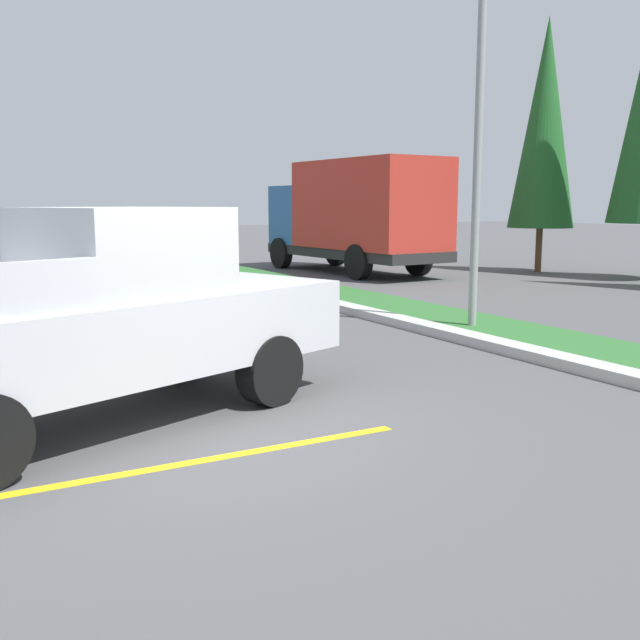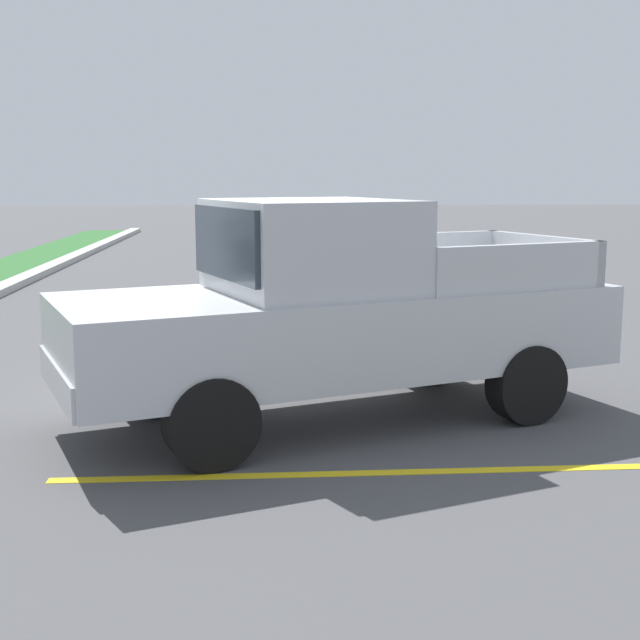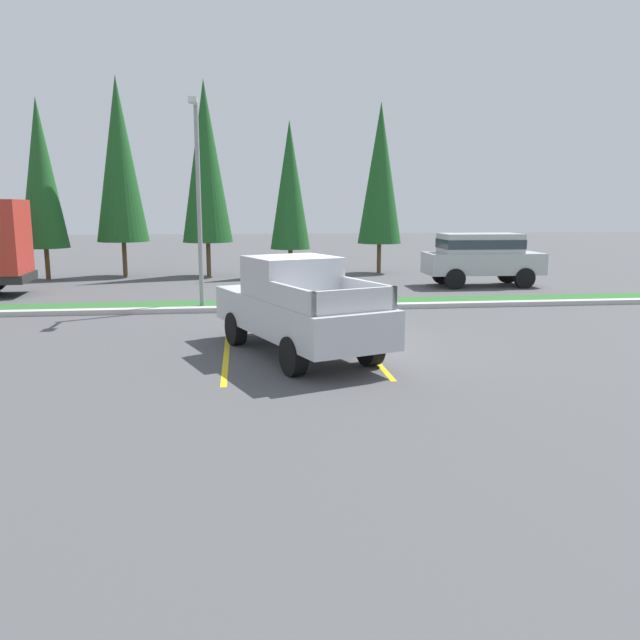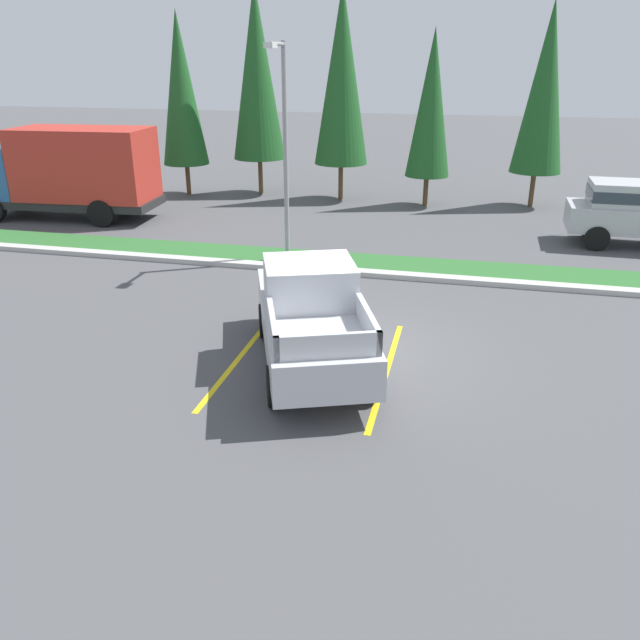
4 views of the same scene
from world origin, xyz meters
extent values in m
plane|color=#4C4C4F|center=(0.00, 0.00, 0.00)|extent=(120.00, 120.00, 0.00)
cube|color=yellow|center=(-2.19, -0.92, 0.00)|extent=(0.12, 4.80, 0.01)
cube|color=yellow|center=(0.91, -0.92, 0.00)|extent=(0.12, 4.80, 0.01)
cube|color=#B2B2AD|center=(0.00, 5.00, 0.07)|extent=(56.00, 0.40, 0.15)
cube|color=#2D662D|center=(0.00, 6.10, 0.03)|extent=(56.00, 1.80, 0.06)
cylinder|color=black|center=(-1.99, 0.23, 0.38)|extent=(0.53, 0.81, 0.76)
cylinder|color=black|center=(-0.40, 0.83, 0.38)|extent=(0.53, 0.81, 0.76)
cylinder|color=black|center=(-0.89, -2.67, 0.38)|extent=(0.53, 0.81, 0.76)
cylinder|color=black|center=(0.70, -2.07, 0.38)|extent=(0.53, 0.81, 0.76)
cube|color=silver|center=(-0.64, -0.92, 0.88)|extent=(3.62, 5.54, 0.76)
cube|color=silver|center=(-0.75, -0.64, 1.68)|extent=(2.21, 2.12, 0.84)
cube|color=#2D3842|center=(-1.04, 0.13, 1.73)|extent=(1.54, 0.63, 0.63)
cube|color=silver|center=(-0.92, -2.57, 1.48)|extent=(0.77, 1.81, 0.44)
cube|color=silver|center=(0.67, -1.97, 1.48)|extent=(0.77, 1.81, 0.44)
cube|color=silver|center=(0.19, -3.12, 1.48)|extent=(1.72, 0.73, 0.44)
cube|color=silver|center=(-1.54, 1.47, 0.64)|extent=(1.74, 0.79, 0.28)
cylinder|color=black|center=(9.19, 10.92, 0.40)|extent=(0.80, 0.28, 0.80)
cylinder|color=black|center=(9.16, 9.22, 0.40)|extent=(0.80, 0.28, 0.80)
cylinder|color=black|center=(6.39, 10.98, 0.40)|extent=(0.80, 0.28, 0.80)
cylinder|color=black|center=(6.36, 9.28, 0.40)|extent=(0.80, 0.28, 0.80)
cube|color=#B2B2B7|center=(7.77, 10.10, 0.92)|extent=(4.63, 1.93, 0.84)
cube|color=#B2B2B7|center=(7.62, 10.10, 1.72)|extent=(3.13, 1.74, 0.76)
cube|color=#2D3842|center=(7.62, 10.10, 1.70)|extent=(3.17, 1.78, 0.36)
cylinder|color=gray|center=(-3.08, 5.90, 3.13)|extent=(0.14, 0.14, 6.26)
cylinder|color=gray|center=(-3.08, 5.30, 6.16)|extent=(0.10, 1.20, 0.10)
cube|color=silver|center=(-3.08, 4.70, 6.12)|extent=(0.24, 0.44, 0.14)
cylinder|color=brown|center=(-10.22, 14.62, 0.69)|extent=(0.20, 0.20, 1.38)
cone|color=#1E5623|center=(-10.22, 14.62, 4.54)|extent=(2.00, 2.00, 6.31)
cylinder|color=brown|center=(-7.11, 15.61, 0.79)|extent=(0.20, 0.20, 1.59)
cone|color=#1E5623|center=(-7.11, 15.61, 5.21)|extent=(2.29, 2.29, 7.23)
cylinder|color=brown|center=(-3.31, 15.18, 0.78)|extent=(0.20, 0.20, 1.56)
cone|color=#1E5623|center=(-3.31, 15.18, 5.11)|extent=(2.25, 2.25, 7.11)
cylinder|color=brown|center=(0.42, 14.75, 0.62)|extent=(0.20, 0.20, 1.25)
cone|color=#1E5623|center=(0.42, 14.75, 4.09)|extent=(1.80, 1.80, 5.69)
cylinder|color=brown|center=(4.74, 15.60, 0.71)|extent=(0.20, 0.20, 1.43)
cone|color=#1E5623|center=(4.74, 15.60, 4.67)|extent=(2.06, 2.06, 6.49)
camera|label=1|loc=(6.50, -2.32, 2.14)|focal=40.75mm
camera|label=2|loc=(-8.60, -0.16, 2.31)|focal=48.13mm
camera|label=3|loc=(-1.83, -14.33, 3.17)|focal=35.70mm
camera|label=4|loc=(2.23, -12.43, 5.89)|focal=36.02mm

